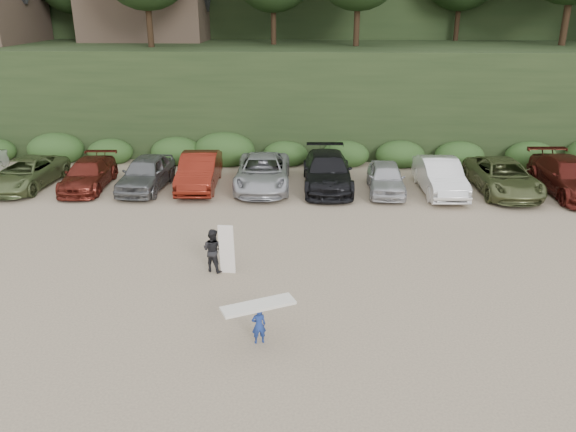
{
  "coord_description": "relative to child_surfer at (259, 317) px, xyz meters",
  "views": [
    {
      "loc": [
        -0.78,
        -15.92,
        8.64
      ],
      "look_at": [
        -1.6,
        3.0,
        1.3
      ],
      "focal_mm": 35.0,
      "sensor_mm": 36.0,
      "label": 1
    }
  ],
  "objects": [
    {
      "name": "adult_surfer",
      "position": [
        -1.89,
        4.2,
        -0.03
      ],
      "size": [
        1.22,
        0.82,
        1.78
      ],
      "color": "black",
      "rests_on": "ground"
    },
    {
      "name": "child_surfer",
      "position": [
        0.0,
        0.0,
        0.0
      ],
      "size": [
        2.01,
        1.35,
        1.18
      ],
      "color": "navy",
      "rests_on": "ground"
    },
    {
      "name": "parked_cars",
      "position": [
        0.78,
        13.1,
        -0.02
      ],
      "size": [
        39.59,
        6.21,
        1.64
      ],
      "color": "silver",
      "rests_on": "ground"
    },
    {
      "name": "ground",
      "position": [
        2.12,
        3.11,
        -0.8
      ],
      "size": [
        120.0,
        120.0,
        0.0
      ],
      "primitive_type": "plane",
      "color": "tan",
      "rests_on": "ground"
    }
  ]
}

